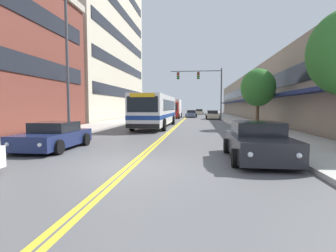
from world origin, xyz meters
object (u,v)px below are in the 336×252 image
street_lamp_left_near (71,48)px  car_red_parked_left_near (155,115)px  car_slate_blue_moving_second (191,114)px  fire_hydrant (264,130)px  street_tree_right_mid (258,88)px  car_navy_parked_left_mid (54,136)px  city_bus (156,109)px  traffic_signal_mast (204,83)px  car_champagne_parked_right_mid (212,115)px  box_truck (173,109)px  car_charcoal_parked_right_foreground (258,142)px  car_beige_moving_lead (199,112)px

street_lamp_left_near → car_red_parked_left_near: bearing=88.3°
car_slate_blue_moving_second → fire_hydrant: (5.02, -31.89, -0.01)m
street_lamp_left_near → street_tree_right_mid: 15.05m
car_red_parked_left_near → fire_hydrant: 26.03m
car_navy_parked_left_mid → city_bus: bearing=79.3°
car_slate_blue_moving_second → traffic_signal_mast: 12.37m
street_tree_right_mid → fire_hydrant: 8.18m
car_champagne_parked_right_mid → street_tree_right_mid: (2.83, -17.93, 2.91)m
car_champagne_parked_right_mid → box_truck: bearing=153.4°
car_charcoal_parked_right_foreground → car_champagne_parked_right_mid: (0.01, 31.18, -0.02)m
car_beige_moving_lead → traffic_signal_mast: bearing=-88.9°
car_charcoal_parked_right_foreground → car_slate_blue_moving_second: (-3.40, 37.60, -0.03)m
car_navy_parked_left_mid → traffic_signal_mast: 26.26m
city_bus → car_navy_parked_left_mid: 13.79m
car_red_parked_left_near → box_truck: (2.19, 4.80, 1.00)m
box_truck → street_lamp_left_near: 30.13m
car_champagne_parked_right_mid → street_lamp_left_near: size_ratio=0.49×
car_red_parked_left_near → car_navy_parked_left_mid: car_red_parked_left_near is taller
box_truck → car_red_parked_left_near: bearing=-114.5°
traffic_signal_mast → car_slate_blue_moving_second: bearing=99.9°
car_red_parked_left_near → street_tree_right_mid: size_ratio=0.95×
car_beige_moving_lead → box_truck: bearing=-102.5°
city_bus → car_beige_moving_lead: (4.15, 39.92, -1.06)m
traffic_signal_mast → fire_hydrant: 21.21m
street_lamp_left_near → car_beige_moving_lead: bearing=81.6°
fire_hydrant → car_charcoal_parked_right_foreground: bearing=-105.8°
car_red_parked_left_near → street_tree_right_mid: 20.23m
car_red_parked_left_near → car_beige_moving_lead: (6.69, 25.18, 0.01)m
city_bus → traffic_signal_mast: traffic_signal_mast is taller
car_champagne_parked_right_mid → traffic_signal_mast: size_ratio=0.63×
city_bus → traffic_signal_mast: (4.71, 11.33, 3.39)m
fire_hydrant → car_beige_moving_lead: bearing=94.2°
car_charcoal_parked_right_foreground → car_slate_blue_moving_second: bearing=95.2°
city_bus → car_charcoal_parked_right_foreground: size_ratio=2.87×
city_bus → traffic_signal_mast: bearing=67.4°
car_red_parked_left_near → car_navy_parked_left_mid: (-0.02, -28.23, -0.02)m
traffic_signal_mast → street_lamp_left_near: (-7.98, -21.57, 0.23)m
car_red_parked_left_near → box_truck: box_truck is taller
street_tree_right_mid → car_navy_parked_left_mid: bearing=-134.2°
car_beige_moving_lead → car_slate_blue_moving_second: 17.27m
traffic_signal_mast → street_tree_right_mid: bearing=-71.8°
car_champagne_parked_right_mid → fire_hydrant: size_ratio=5.05×
car_charcoal_parked_right_foreground → car_champagne_parked_right_mid: size_ratio=0.97×
car_navy_parked_left_mid → box_truck: box_truck is taller
car_red_parked_left_near → car_beige_moving_lead: size_ratio=1.09×
car_slate_blue_moving_second → street_lamp_left_near: street_lamp_left_near is taller
car_navy_parked_left_mid → car_beige_moving_lead: 53.84m
car_beige_moving_lead → fire_hydrant: bearing=-85.8°
street_tree_right_mid → car_champagne_parked_right_mid: bearing=99.0°
car_slate_blue_moving_second → traffic_signal_mast: bearing=-80.1°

